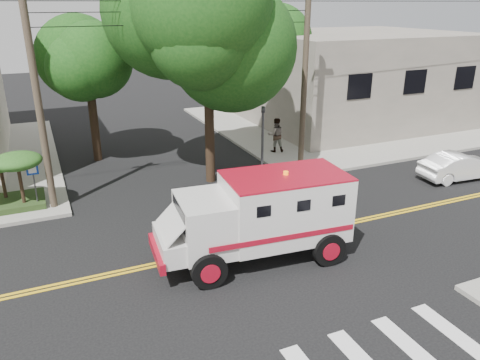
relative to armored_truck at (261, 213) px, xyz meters
name	(u,v)px	position (x,y,z in m)	size (l,w,h in m)	color
ground	(235,248)	(-0.52, 0.96, -1.64)	(100.00, 100.00, 0.00)	black
sidewalk_ne	(335,123)	(12.98, 14.46, -1.56)	(17.00, 17.00, 0.15)	gray
building_right	(352,76)	(14.48, 14.96, 1.51)	(14.00, 12.00, 6.00)	slate
utility_pole_left	(38,102)	(-6.12, 6.96, 2.86)	(0.28, 0.28, 9.00)	#382D23
utility_pole_right	(304,81)	(5.78, 7.16, 2.86)	(0.28, 0.28, 9.00)	#382D23
tree_main	(219,24)	(1.42, 7.17, 5.56)	(6.08, 5.70, 9.85)	black
tree_left	(93,52)	(-3.19, 12.75, 4.09)	(4.48, 4.20, 7.70)	black
tree_right	(264,34)	(8.33, 16.73, 4.46)	(4.80, 4.50, 8.20)	black
traffic_signal	(263,135)	(3.28, 6.56, 0.59)	(0.15, 0.18, 3.60)	#3F3F42
accessibility_sign	(34,179)	(-6.72, 7.13, -0.27)	(0.45, 0.10, 2.02)	#3F3F42
armored_truck	(261,213)	(0.00, 0.00, 0.00)	(6.50, 3.00, 2.88)	silver
parked_sedan	(459,166)	(12.07, 2.87, -0.99)	(1.38, 3.95, 1.30)	white
pedestrian_a	(314,138)	(7.86, 9.19, -0.73)	(0.55, 0.36, 1.51)	gray
pedestrian_b	(276,135)	(5.83, 9.99, -0.53)	(0.93, 0.72, 1.91)	gray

